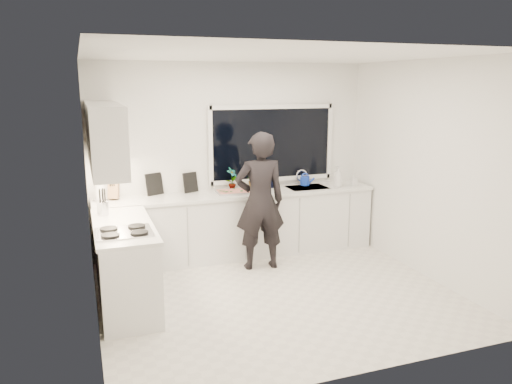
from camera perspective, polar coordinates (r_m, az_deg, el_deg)
name	(u,v)px	position (r m, az deg, el deg)	size (l,w,h in m)	color
floor	(277,295)	(5.95, 2.44, -11.69)	(4.00, 3.50, 0.02)	beige
wall_back	(232,159)	(7.17, -2.74, 3.81)	(4.00, 0.02, 2.70)	white
wall_left	(88,194)	(5.14, -18.67, -0.22)	(0.02, 3.50, 2.70)	white
wall_right	(428,170)	(6.55, 19.09, 2.34)	(0.02, 3.50, 2.70)	white
ceiling	(280,54)	(5.44, 2.71, 15.48)	(4.00, 3.50, 0.02)	white
window	(272,144)	(7.31, 1.85, 5.56)	(1.80, 0.02, 1.00)	black
base_cabinets_back	(239,225)	(7.08, -1.94, -3.84)	(3.92, 0.58, 0.88)	white
base_cabinets_left	(125,266)	(5.74, -14.70, -8.16)	(0.58, 1.60, 0.88)	white
countertop_back	(239,194)	(6.95, -1.94, -0.22)	(3.94, 0.62, 0.04)	silver
countertop_left	(123,226)	(5.60, -14.96, -3.74)	(0.62, 1.60, 0.04)	silver
upper_cabinets	(104,135)	(5.76, -16.98, 6.22)	(0.34, 2.10, 0.70)	white
sink	(307,191)	(7.35, 5.86, 0.16)	(0.58, 0.42, 0.14)	silver
faucet	(302,177)	(7.49, 5.23, 1.66)	(0.03, 0.03, 0.22)	silver
stovetop	(124,232)	(5.25, -14.87, -4.39)	(0.56, 0.48, 0.03)	black
person	(260,201)	(6.49, 0.45, -1.06)	(0.66, 0.43, 1.81)	black
pizza_tray	(233,192)	(6.90, -2.64, -0.03)	(0.45, 0.33, 0.03)	silver
pizza	(233,191)	(6.90, -2.65, 0.11)	(0.41, 0.29, 0.01)	#D54B1C
watering_can	(305,181)	(7.48, 5.61, 1.29)	(0.14, 0.14, 0.13)	#1335B6
paper_towel_roll	(100,191)	(6.72, -17.44, 0.08)	(0.11, 0.11, 0.26)	white
knife_block	(114,191)	(6.77, -15.96, 0.09)	(0.13, 0.10, 0.22)	#A07E4A
utensil_crock	(103,208)	(6.00, -17.09, -1.81)	(0.13, 0.13, 0.16)	silver
picture_frame_large	(190,182)	(7.00, -7.50, 1.10)	(0.22, 0.02, 0.28)	black
picture_frame_small	(154,184)	(6.91, -11.55, 0.90)	(0.25, 0.02, 0.30)	black
herb_plants	(254,179)	(7.16, -0.24, 1.54)	(0.80, 0.31, 0.33)	#26662D
soap_bottles	(342,178)	(7.40, 9.79, 1.64)	(0.39, 0.16, 0.31)	#D8BF66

